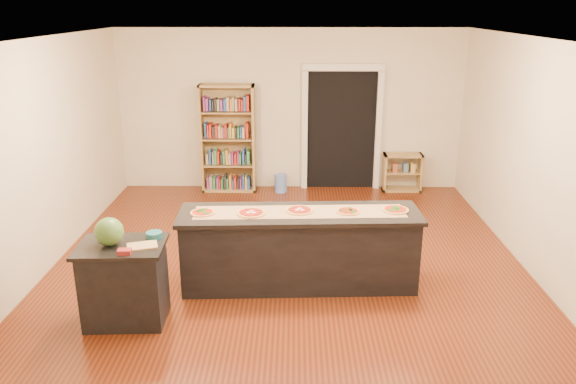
{
  "coord_description": "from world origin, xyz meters",
  "views": [
    {
      "loc": [
        0.08,
        -6.27,
        3.17
      ],
      "look_at": [
        0.0,
        0.2,
        1.0
      ],
      "focal_mm": 35.0,
      "sensor_mm": 36.0,
      "label": 1
    }
  ],
  "objects_px": {
    "side_counter": "(125,283)",
    "low_shelf": "(402,172)",
    "kitchen_island": "(299,249)",
    "bookshelf": "(228,139)",
    "waste_bin": "(281,183)",
    "watermelon": "(109,232)"
  },
  "relations": [
    {
      "from": "waste_bin",
      "to": "watermelon",
      "type": "bearing_deg",
      "value": -110.6
    },
    {
      "from": "side_counter",
      "to": "waste_bin",
      "type": "height_order",
      "value": "side_counter"
    },
    {
      "from": "waste_bin",
      "to": "side_counter",
      "type": "bearing_deg",
      "value": -109.43
    },
    {
      "from": "waste_bin",
      "to": "watermelon",
      "type": "relative_size",
      "value": 1.11
    },
    {
      "from": "low_shelf",
      "to": "waste_bin",
      "type": "relative_size",
      "value": 2.09
    },
    {
      "from": "watermelon",
      "to": "waste_bin",
      "type": "bearing_deg",
      "value": 69.4
    },
    {
      "from": "bookshelf",
      "to": "low_shelf",
      "type": "relative_size",
      "value": 2.8
    },
    {
      "from": "bookshelf",
      "to": "low_shelf",
      "type": "height_order",
      "value": "bookshelf"
    },
    {
      "from": "low_shelf",
      "to": "waste_bin",
      "type": "distance_m",
      "value": 2.17
    },
    {
      "from": "watermelon",
      "to": "low_shelf",
      "type": "bearing_deg",
      "value": 49.46
    },
    {
      "from": "kitchen_island",
      "to": "low_shelf",
      "type": "height_order",
      "value": "kitchen_island"
    },
    {
      "from": "side_counter",
      "to": "bookshelf",
      "type": "height_order",
      "value": "bookshelf"
    },
    {
      "from": "kitchen_island",
      "to": "waste_bin",
      "type": "height_order",
      "value": "kitchen_island"
    },
    {
      "from": "low_shelf",
      "to": "watermelon",
      "type": "height_order",
      "value": "watermelon"
    },
    {
      "from": "side_counter",
      "to": "kitchen_island",
      "type": "bearing_deg",
      "value": 21.83
    },
    {
      "from": "bookshelf",
      "to": "waste_bin",
      "type": "height_order",
      "value": "bookshelf"
    },
    {
      "from": "side_counter",
      "to": "low_shelf",
      "type": "distance_m",
      "value": 5.72
    },
    {
      "from": "low_shelf",
      "to": "kitchen_island",
      "type": "bearing_deg",
      "value": -117.36
    },
    {
      "from": "watermelon",
      "to": "side_counter",
      "type": "bearing_deg",
      "value": 3.93
    },
    {
      "from": "kitchen_island",
      "to": "waste_bin",
      "type": "relative_size",
      "value": 8.63
    },
    {
      "from": "side_counter",
      "to": "waste_bin",
      "type": "bearing_deg",
      "value": 68.01
    },
    {
      "from": "kitchen_island",
      "to": "bookshelf",
      "type": "distance_m",
      "value": 3.79
    }
  ]
}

